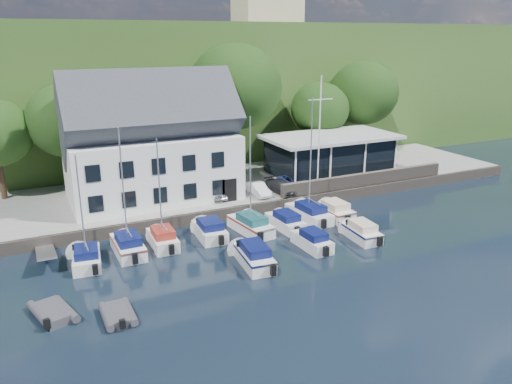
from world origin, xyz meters
TOP-DOWN VIEW (x-y plane):
  - ground at (0.00, 0.00)m, footprint 180.00×180.00m
  - quay at (0.00, 17.50)m, footprint 60.00×13.00m
  - quay_face at (0.00, 11.00)m, footprint 60.00×0.30m
  - hillside at (0.00, 62.00)m, footprint 160.00×75.00m
  - field_patch at (8.00, 70.00)m, footprint 50.00×30.00m
  - farmhouse at (22.00, 52.00)m, footprint 10.40×7.00m
  - harbor_building at (-7.00, 16.50)m, footprint 14.40×8.20m
  - club_pavilion at (11.00, 16.00)m, footprint 13.20×7.20m
  - seawall at (12.00, 11.40)m, footprint 18.00×0.50m
  - gangway at (-16.50, 9.00)m, footprint 1.20×6.00m
  - car_silver at (-2.32, 13.99)m, footprint 1.45×3.47m
  - car_white at (1.50, 13.05)m, footprint 1.27×3.43m
  - car_dgrey at (3.69, 12.83)m, footprint 1.98×3.94m
  - car_blue at (5.51, 13.43)m, footprint 1.62×3.72m
  - flagpole at (7.03, 11.99)m, footprint 2.49×0.20m
  - tree_1 at (-13.13, 21.28)m, footprint 7.10×7.10m
  - tree_2 at (-1.58, 22.70)m, footprint 7.35×7.35m
  - tree_3 at (3.14, 21.71)m, footprint 9.48×9.48m
  - tree_4 at (13.06, 21.39)m, footprint 6.44×6.44m
  - tree_5 at (19.19, 21.80)m, footprint 7.95×7.95m
  - boat_r1_0 at (-14.10, 7.01)m, footprint 2.57×5.43m
  - boat_r1_1 at (-11.22, 7.67)m, footprint 1.99×5.90m
  - boat_r1_2 at (-8.69, 7.90)m, footprint 1.99×5.36m
  - boat_r1_3 at (-5.04, 7.97)m, footprint 2.32×5.50m
  - boat_r1_4 at (-1.79, 7.62)m, footprint 2.75×6.58m
  - boat_r1_5 at (1.06, 7.22)m, footprint 2.07×5.58m
  - boat_r1_6 at (3.71, 8.00)m, footprint 2.49×6.81m
  - boat_r1_7 at (5.87, 7.58)m, footprint 2.23×5.63m
  - boat_r2_2 at (-4.02, 2.43)m, footprint 2.50×6.53m
  - boat_r2_3 at (0.90, 2.97)m, footprint 1.86×5.15m
  - boat_r2_4 at (5.13, 2.91)m, footprint 2.13×5.60m
  - dinghy_0 at (-16.65, 1.18)m, footprint 2.64×3.50m
  - dinghy_1 at (-13.52, -0.53)m, footprint 1.73×2.87m

SIDE VIEW (x-z plane):
  - ground at x=0.00m, z-range 0.00..0.00m
  - gangway at x=-16.50m, z-range -0.70..0.70m
  - dinghy_1 at x=-13.52m, z-range 0.00..0.67m
  - dinghy_0 at x=-16.65m, z-range 0.00..0.73m
  - quay at x=0.00m, z-range 0.00..1.00m
  - quay_face at x=0.00m, z-range 0.00..1.00m
  - boat_r1_5 at x=1.06m, z-range 0.00..1.38m
  - boat_r2_4 at x=5.13m, z-range 0.00..1.39m
  - boat_r2_3 at x=0.90m, z-range 0.00..1.40m
  - boat_r1_3 at x=-5.04m, z-range 0.00..1.47m
  - boat_r1_7 at x=5.87m, z-range 0.00..1.48m
  - boat_r2_2 at x=-4.02m, z-range 0.00..1.53m
  - car_dgrey at x=3.69m, z-range 1.00..2.10m
  - car_white at x=1.50m, z-range 1.00..2.12m
  - car_silver at x=-2.32m, z-range 1.00..2.18m
  - seawall at x=12.00m, z-range 1.00..2.20m
  - car_blue at x=5.51m, z-range 1.00..2.25m
  - club_pavilion at x=11.00m, z-range 1.00..5.10m
  - boat_r1_0 at x=-14.10m, z-range 0.00..8.36m
  - boat_r1_2 at x=-8.69m, z-range 0.00..8.88m
  - boat_r1_6 at x=3.71m, z-range 0.00..9.10m
  - boat_r1_4 at x=-1.79m, z-range 0.00..9.24m
  - boat_r1_1 at x=-11.22m, z-range 0.00..9.38m
  - harbor_building at x=-7.00m, z-range 1.00..9.70m
  - tree_4 at x=13.06m, z-range 1.00..9.81m
  - tree_1 at x=-13.13m, z-range 1.00..10.70m
  - tree_2 at x=-1.58m, z-range 1.00..11.05m
  - flagpole at x=7.03m, z-range 1.00..11.36m
  - tree_5 at x=19.19m, z-range 1.00..11.86m
  - tree_3 at x=3.14m, z-range 1.00..13.96m
  - hillside at x=0.00m, z-range 0.00..16.00m
  - field_patch at x=8.00m, z-range 16.00..16.30m
  - farmhouse at x=22.00m, z-range 16.00..24.20m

